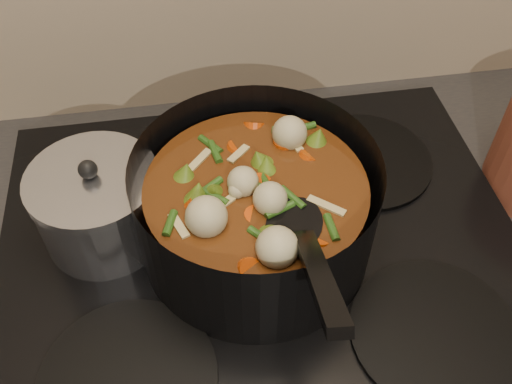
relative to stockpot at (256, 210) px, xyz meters
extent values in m
cube|color=black|center=(0.01, -0.02, -0.11)|extent=(2.64, 0.64, 0.05)
cube|color=black|center=(0.01, -0.02, -0.07)|extent=(0.62, 0.54, 0.02)
cylinder|color=black|center=(-0.15, -0.15, -0.06)|extent=(0.18, 0.18, 0.01)
cylinder|color=black|center=(0.17, -0.15, -0.06)|extent=(0.18, 0.18, 0.01)
cylinder|color=black|center=(-0.15, 0.11, -0.06)|extent=(0.18, 0.18, 0.01)
cylinder|color=black|center=(0.17, 0.11, -0.06)|extent=(0.18, 0.18, 0.01)
cylinder|color=black|center=(0.00, 0.00, 0.00)|extent=(0.33, 0.33, 0.13)
cylinder|color=black|center=(0.00, 0.00, -0.06)|extent=(0.26, 0.26, 0.01)
cylinder|color=#58280F|center=(0.00, 0.00, -0.01)|extent=(0.24, 0.24, 0.09)
cylinder|color=#C94A09|center=(0.04, 0.00, 0.04)|extent=(0.02, 0.03, 0.02)
cylinder|color=#C94A09|center=(0.04, 0.05, 0.04)|extent=(0.04, 0.03, 0.02)
cylinder|color=#C94A09|center=(-0.03, 0.09, 0.04)|extent=(0.04, 0.04, 0.02)
cylinder|color=#C94A09|center=(-0.05, 0.02, 0.04)|extent=(0.03, 0.03, 0.02)
cylinder|color=#C94A09|center=(-0.06, -0.04, 0.04)|extent=(0.03, 0.03, 0.02)
cylinder|color=#C94A09|center=(0.00, -0.03, 0.04)|extent=(0.04, 0.04, 0.02)
cylinder|color=#C94A09|center=(0.05, -0.04, 0.04)|extent=(0.03, 0.03, 0.02)
cylinder|color=#C94A09|center=(0.09, 0.03, 0.04)|extent=(0.03, 0.03, 0.02)
cylinder|color=#C94A09|center=(0.02, 0.05, 0.04)|extent=(0.04, 0.04, 0.02)
cylinder|color=#C94A09|center=(-0.04, 0.06, 0.04)|extent=(0.03, 0.04, 0.02)
cylinder|color=#C94A09|center=(-0.04, 0.00, 0.04)|extent=(0.03, 0.02, 0.02)
sphere|color=tan|center=(0.06, 0.00, 0.05)|extent=(0.04, 0.04, 0.04)
sphere|color=tan|center=(0.00, 0.06, 0.05)|extent=(0.04, 0.04, 0.04)
sphere|color=tan|center=(-0.06, -0.01, 0.05)|extent=(0.04, 0.04, 0.04)
sphere|color=tan|center=(0.01, -0.05, 0.05)|extent=(0.04, 0.04, 0.04)
sphere|color=tan|center=(0.05, 0.01, 0.05)|extent=(0.04, 0.04, 0.04)
cone|color=#58741D|center=(-0.06, -0.05, 0.04)|extent=(0.04, 0.04, 0.03)
cone|color=#58741D|center=(0.03, -0.07, 0.04)|extent=(0.04, 0.04, 0.03)
cone|color=#58741D|center=(0.08, 0.00, 0.04)|extent=(0.04, 0.04, 0.03)
cone|color=#58741D|center=(0.02, 0.07, 0.04)|extent=(0.04, 0.04, 0.03)
cone|color=#58741D|center=(-0.06, 0.04, 0.04)|extent=(0.04, 0.04, 0.03)
cone|color=#58741D|center=(-0.06, -0.05, 0.04)|extent=(0.04, 0.04, 0.03)
cone|color=#58741D|center=(0.03, -0.07, 0.04)|extent=(0.04, 0.04, 0.03)
cylinder|color=#2C5017|center=(0.03, 0.03, 0.04)|extent=(0.01, 0.04, 0.01)
cylinder|color=#2C5017|center=(-0.01, 0.09, 0.04)|extent=(0.03, 0.03, 0.01)
cylinder|color=#2C5017|center=(-0.06, 0.05, 0.04)|extent=(0.04, 0.02, 0.01)
cylinder|color=#2C5017|center=(-0.06, -0.01, 0.04)|extent=(0.02, 0.04, 0.01)
cylinder|color=#2C5017|center=(-0.02, -0.03, 0.04)|extent=(0.02, 0.04, 0.01)
cylinder|color=#2C5017|center=(0.02, -0.09, 0.04)|extent=(0.04, 0.02, 0.01)
cylinder|color=#2C5017|center=(0.06, -0.04, 0.04)|extent=(0.03, 0.03, 0.01)
cylinder|color=#2C5017|center=(0.06, 0.02, 0.04)|extent=(0.01, 0.04, 0.01)
cylinder|color=#2C5017|center=(0.02, 0.04, 0.04)|extent=(0.03, 0.03, 0.01)
cylinder|color=#2C5017|center=(-0.03, 0.09, 0.04)|extent=(0.04, 0.02, 0.01)
cylinder|color=#2C5017|center=(-0.07, 0.03, 0.04)|extent=(0.02, 0.04, 0.01)
cylinder|color=#2C5017|center=(-0.05, -0.02, 0.04)|extent=(0.02, 0.04, 0.01)
cylinder|color=#2C5017|center=(-0.01, -0.04, 0.04)|extent=(0.04, 0.02, 0.01)
cylinder|color=#2C5017|center=(0.04, -0.08, 0.04)|extent=(0.03, 0.03, 0.01)
cube|color=tan|center=(-0.05, 0.04, 0.04)|extent=(0.04, 0.01, 0.00)
cube|color=tan|center=(-0.05, -0.04, 0.04)|extent=(0.02, 0.04, 0.00)
cube|color=tan|center=(0.02, -0.06, 0.04)|extent=(0.04, 0.03, 0.00)
cube|color=tan|center=(0.07, 0.00, 0.04)|extent=(0.03, 0.03, 0.00)
cube|color=tan|center=(0.02, 0.06, 0.04)|extent=(0.03, 0.04, 0.00)
cube|color=tan|center=(-0.06, 0.04, 0.04)|extent=(0.04, 0.02, 0.00)
cube|color=tan|center=(-0.05, -0.04, 0.04)|extent=(0.01, 0.04, 0.00)
ellipsoid|color=black|center=(0.03, -0.06, 0.04)|extent=(0.08, 0.09, 0.01)
cube|color=black|center=(0.03, -0.15, 0.09)|extent=(0.03, 0.16, 0.10)
cylinder|color=silver|center=(-0.18, 0.05, -0.02)|extent=(0.14, 0.14, 0.09)
cylinder|color=silver|center=(-0.18, 0.05, 0.03)|extent=(0.15, 0.15, 0.01)
sphere|color=black|center=(-0.18, 0.05, 0.05)|extent=(0.02, 0.02, 0.02)
camera|label=1|loc=(-0.07, -0.40, 0.49)|focal=40.00mm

